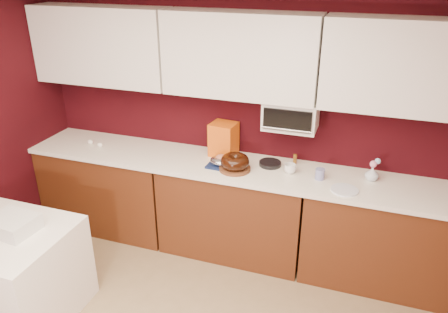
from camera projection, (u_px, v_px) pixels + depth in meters
wall_back at (245, 117)px, 4.01m from camera, size 4.00×0.02×2.50m
base_cabinet_left at (110, 188)px, 4.48m from camera, size 1.31×0.58×0.86m
base_cabinet_center at (234, 210)px, 4.09m from camera, size 1.31×0.58×0.86m
base_cabinet_right at (383, 237)px, 3.69m from camera, size 1.31×0.58×0.86m
countertop at (234, 167)px, 3.90m from camera, size 4.00×0.62×0.04m
upper_cabinet_left at (102, 46)px, 4.02m from camera, size 1.31×0.33×0.70m
upper_cabinet_center at (241, 55)px, 3.62m from camera, size 1.31×0.33×0.70m
upper_cabinet_right at (413, 67)px, 3.23m from camera, size 1.31×0.33×0.70m
toaster_oven at (291, 114)px, 3.70m from camera, size 0.45×0.30×0.25m
toaster_oven_door at (287, 120)px, 3.57m from camera, size 0.40×0.02×0.18m
toaster_oven_handle at (286, 130)px, 3.59m from camera, size 0.42×0.02×0.02m
dining_table at (8, 272)px, 3.37m from camera, size 1.00×0.80×0.75m
cake_base at (235, 169)px, 3.80m from camera, size 0.32×0.32×0.03m
bundt_cake at (235, 162)px, 3.77m from camera, size 0.29×0.29×0.10m
navy_towel at (221, 165)px, 3.87m from camera, size 0.25×0.21×0.02m
foil_ham_nest at (221, 161)px, 3.85m from camera, size 0.22×0.19×0.08m
roasted_ham at (221, 158)px, 3.84m from camera, size 0.13×0.12×0.07m
pandoro_box at (224, 139)px, 4.04m from camera, size 0.25×0.23×0.31m
dark_pan at (270, 164)px, 3.88m from camera, size 0.20×0.20×0.03m
coffee_mug at (290, 168)px, 3.73m from camera, size 0.12×0.12×0.10m
blue_jar at (320, 174)px, 3.63m from camera, size 0.08×0.08×0.09m
flower_vase at (372, 173)px, 3.61m from camera, size 0.10×0.10×0.13m
flower_pink at (373, 164)px, 3.57m from camera, size 0.06×0.06×0.06m
flower_blue at (378, 161)px, 3.57m from camera, size 0.05×0.05×0.05m
china_plate at (345, 190)px, 3.47m from camera, size 0.24×0.24×0.01m
amber_bottle at (295, 160)px, 3.90m from camera, size 0.03×0.03×0.09m
egg_left at (90, 142)px, 4.33m from camera, size 0.07×0.05×0.05m
egg_right at (100, 145)px, 4.26m from camera, size 0.06×0.05×0.04m
newspaper_stack at (13, 224)px, 3.20m from camera, size 0.35×0.30×0.12m
amber_bottle_tall at (295, 159)px, 3.89m from camera, size 0.03×0.03×0.10m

